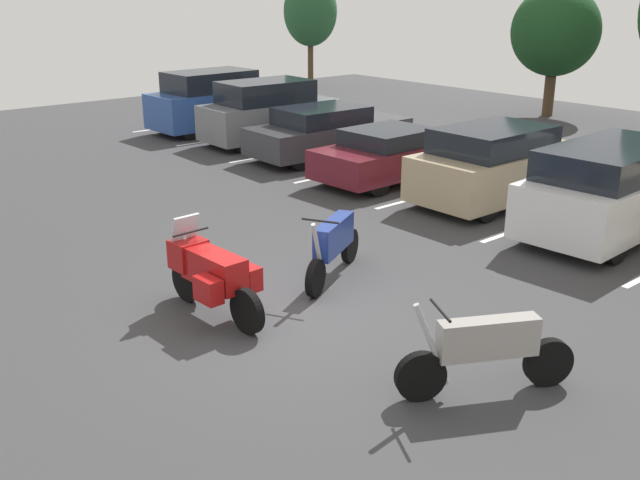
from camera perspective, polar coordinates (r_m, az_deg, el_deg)
ground at (r=11.22m, az=-3.13°, el=-5.80°), size 44.00×44.00×0.10m
motorcycle_touring at (r=10.95m, az=-8.53°, el=-2.53°), size 2.22×0.96×1.43m
motorcycle_second at (r=9.05m, az=12.83°, el=-8.39°), size 1.20×2.06×1.27m
motorcycle_third at (r=12.18m, az=1.06°, el=-0.33°), size 1.17×2.05×1.25m
parking_stripes at (r=17.04m, az=13.44°, el=2.78°), size 26.36×4.66×0.01m
car_blue at (r=25.20m, az=-8.35°, el=10.68°), size 1.97×4.39×2.00m
car_grey at (r=23.06m, az=-4.03°, el=9.93°), size 1.98×4.35×1.93m
car_charcoal at (r=21.05m, az=0.62°, el=8.45°), size 2.03×4.90×1.46m
car_maroon at (r=18.70m, az=6.03°, el=6.76°), size 1.98×4.75×1.34m
car_tan at (r=17.05m, az=13.63°, el=5.75°), size 1.94×4.30×1.74m
car_white at (r=15.48m, az=22.08°, el=3.76°), size 2.16×4.88×1.82m
tree_far_right at (r=29.02m, az=17.93°, el=15.25°), size 3.21×3.21×4.71m
tree_rear at (r=35.19m, az=-0.76°, el=17.42°), size 2.47×2.47×5.09m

